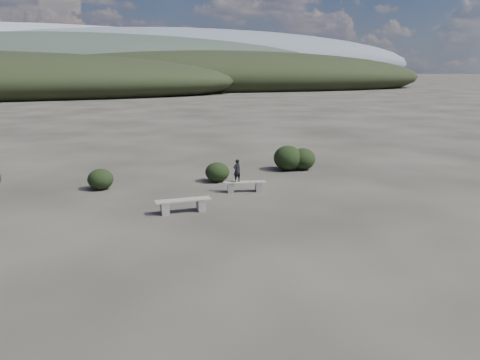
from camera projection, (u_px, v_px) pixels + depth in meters
name	position (u px, v px, depth m)	size (l,w,h in m)	color
ground	(258.00, 244.00, 13.69)	(1200.00, 1200.00, 0.00)	#292620
bench_left	(183.00, 205.00, 16.64)	(1.98, 0.45, 0.49)	gray
bench_right	(245.00, 186.00, 19.51)	(1.81, 0.78, 0.44)	gray
seated_person	(237.00, 171.00, 19.33)	(0.35, 0.23, 0.95)	black
shrub_a	(101.00, 179.00, 19.90)	(1.08, 1.08, 0.89)	black
shrub_c	(217.00, 172.00, 21.30)	(1.10, 1.10, 0.88)	black
shrub_d	(288.00, 158.00, 23.73)	(1.44, 1.44, 1.26)	black
shrub_e	(302.00, 159.00, 23.90)	(1.32, 1.32, 1.10)	black
mountain_ridges	(64.00, 62.00, 319.75)	(500.00, 400.00, 56.00)	black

